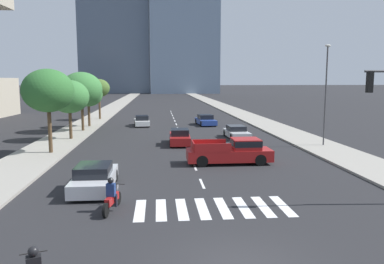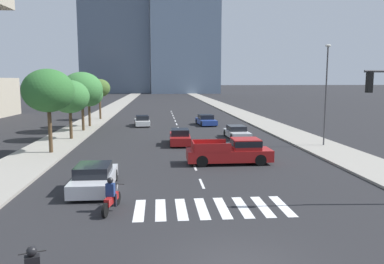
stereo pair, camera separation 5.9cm
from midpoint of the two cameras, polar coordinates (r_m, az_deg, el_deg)
sidewalk_east at (r=43.07m, az=13.13°, el=0.25°), size 4.00×260.00×0.15m
sidewalk_west at (r=41.84m, az=-17.33°, el=-0.12°), size 4.00×260.00×0.15m
crosswalk_near at (r=17.08m, az=2.99°, el=-11.22°), size 6.75×2.85×0.01m
lane_divider_center at (r=44.40m, az=-2.14°, el=0.57°), size 0.14×50.00×0.01m
motorcycle_trailing at (r=16.89m, az=-11.94°, el=-9.54°), size 0.79×2.21×1.49m
pickup_truck at (r=25.74m, az=6.08°, el=-2.91°), size 5.63×2.00×1.67m
sedan_white_0 at (r=46.96m, az=-7.52°, el=1.62°), size 2.08×4.34×1.28m
sedan_silver_1 at (r=20.21m, az=-14.39°, el=-6.64°), size 1.94×4.70×1.35m
sedan_red_2 at (r=33.20m, az=-1.89°, el=-0.78°), size 1.86×4.48×1.37m
sedan_blue_3 at (r=47.50m, az=2.00°, el=1.75°), size 2.31×4.59×1.28m
sedan_silver_4 at (r=37.04m, az=6.59°, el=-0.05°), size 1.97×4.51×1.19m
street_lamp_east at (r=33.50m, az=19.25°, el=6.19°), size 0.50×0.24×8.26m
street_tree_nearest at (r=30.27m, az=-20.70°, el=5.75°), size 3.76×3.76×6.22m
street_tree_second at (r=36.90m, az=-17.84°, el=5.02°), size 3.57×3.57×5.41m
street_tree_third at (r=42.61m, az=-16.15°, el=6.09°), size 4.35×4.35×6.25m
street_tree_fourth at (r=46.49m, az=-15.21°, el=5.37°), size 3.27×3.27×5.09m
street_tree_fifth at (r=54.84m, az=-13.70°, el=6.34°), size 2.93×2.93×5.53m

